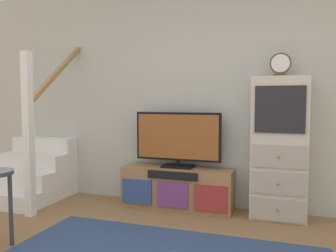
# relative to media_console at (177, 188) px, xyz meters

# --- Properties ---
(back_wall) EXTENTS (6.40, 0.12, 2.70)m
(back_wall) POSITION_rel_media_console_xyz_m (0.30, 0.27, 1.11)
(back_wall) COLOR #B2B7B2
(back_wall) RESTS_ON ground_plane
(media_console) EXTENTS (1.31, 0.38, 0.48)m
(media_console) POSITION_rel_media_console_xyz_m (0.00, 0.00, 0.00)
(media_console) COLOR #997047
(media_console) RESTS_ON ground_plane
(television) EXTENTS (1.03, 0.22, 0.65)m
(television) POSITION_rel_media_console_xyz_m (0.00, 0.02, 0.59)
(television) COLOR black
(television) RESTS_ON media_console
(side_cabinet) EXTENTS (0.58, 0.38, 1.52)m
(side_cabinet) POSITION_rel_media_console_xyz_m (1.14, 0.01, 0.52)
(side_cabinet) COLOR beige
(side_cabinet) RESTS_ON ground_plane
(desk_clock) EXTENTS (0.22, 0.08, 0.24)m
(desk_clock) POSITION_rel_media_console_xyz_m (1.13, -0.00, 1.41)
(desk_clock) COLOR #4C3823
(desk_clock) RESTS_ON side_cabinet
(staircase) EXTENTS (1.00, 1.36, 2.20)m
(staircase) POSITION_rel_media_console_xyz_m (-1.94, 0.01, 0.13)
(staircase) COLOR white
(staircase) RESTS_ON ground_plane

